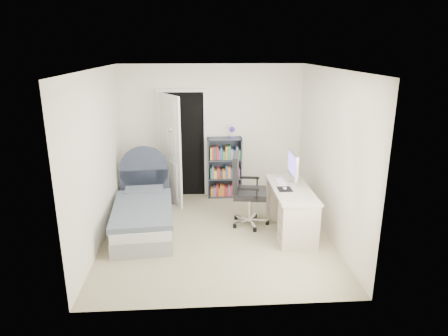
{
  "coord_description": "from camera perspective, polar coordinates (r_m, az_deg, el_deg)",
  "views": [
    {
      "loc": [
        -0.25,
        -5.62,
        2.79
      ],
      "look_at": [
        0.13,
        0.18,
        1.02
      ],
      "focal_mm": 32.0,
      "sensor_mm": 36.0,
      "label": 1
    }
  ],
  "objects": [
    {
      "name": "office_chair",
      "position": [
        6.39,
        2.92,
        -2.68
      ],
      "size": [
        0.63,
        0.65,
        1.18
      ],
      "color": "silver",
      "rests_on": "ground"
    },
    {
      "name": "floor_lamp",
      "position": [
        7.3,
        -7.65,
        -0.78
      ],
      "size": [
        0.21,
        0.21,
        1.44
      ],
      "color": "silver",
      "rests_on": "ground"
    },
    {
      "name": "bed",
      "position": [
        6.5,
        -11.41,
        -6.32
      ],
      "size": [
        1.03,
        1.93,
        1.15
      ],
      "color": "gray",
      "rests_on": "ground"
    },
    {
      "name": "desk",
      "position": [
        6.37,
        9.47,
        -5.49
      ],
      "size": [
        0.58,
        1.45,
        1.19
      ],
      "color": "beige",
      "rests_on": "ground"
    },
    {
      "name": "nightstand",
      "position": [
        7.67,
        -11.42,
        -1.53
      ],
      "size": [
        0.42,
        0.42,
        0.62
      ],
      "color": "#D6B884",
      "rests_on": "ground"
    },
    {
      "name": "room_shell",
      "position": [
        5.83,
        -1.12,
        1.62
      ],
      "size": [
        3.5,
        3.7,
        2.6
      ],
      "color": "gray",
      "rests_on": "ground"
    },
    {
      "name": "door",
      "position": [
        7.39,
        -7.01,
        3.06
      ],
      "size": [
        0.92,
        0.74,
        2.06
      ],
      "color": "black",
      "rests_on": "ground"
    },
    {
      "name": "bookcase",
      "position": [
        7.64,
        0.15,
        -0.21
      ],
      "size": [
        0.65,
        0.28,
        1.37
      ],
      "color": "#3A424F",
      "rests_on": "ground"
    }
  ]
}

